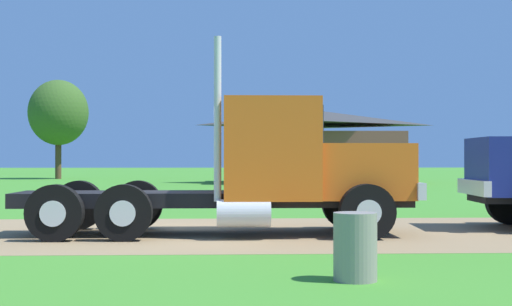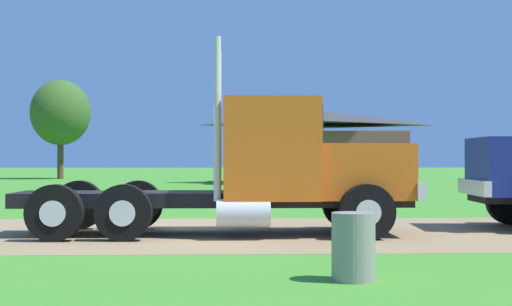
% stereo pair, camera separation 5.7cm
% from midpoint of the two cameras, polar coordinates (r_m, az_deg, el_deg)
% --- Properties ---
extents(ground_plane, '(200.00, 200.00, 0.00)m').
position_cam_midpoint_polar(ground_plane, '(15.31, -6.63, -6.10)').
color(ground_plane, '#418A2A').
extents(dirt_track, '(120.00, 6.92, 0.01)m').
position_cam_midpoint_polar(dirt_track, '(15.31, -6.63, -6.08)').
color(dirt_track, '#937852').
rests_on(dirt_track, ground_plane).
extents(truck_foreground_white, '(7.88, 2.67, 3.81)m').
position_cam_midpoint_polar(truck_foreground_white, '(14.86, 1.03, -1.35)').
color(truck_foreground_white, black).
rests_on(truck_foreground_white, ground_plane).
extents(steel_barrel, '(0.54, 0.54, 0.85)m').
position_cam_midpoint_polar(steel_barrel, '(9.37, 7.44, -7.14)').
color(steel_barrel, gray).
rests_on(steel_barrel, ground_plane).
extents(shed_building, '(10.52, 7.66, 4.44)m').
position_cam_midpoint_polar(shed_building, '(45.47, 4.47, 0.40)').
color(shed_building, brown).
rests_on(shed_building, ground_plane).
extents(tree_mid, '(4.30, 4.30, 7.17)m').
position_cam_midpoint_polar(tree_mid, '(55.73, -14.93, 2.99)').
color(tree_mid, '#513823').
rests_on(tree_mid, ground_plane).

